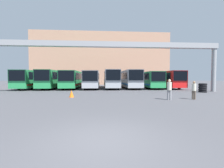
% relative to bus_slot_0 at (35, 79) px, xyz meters
% --- Properties ---
extents(ground_plane, '(200.00, 200.00, 0.00)m').
position_rel_bus_slot_0_xyz_m(ground_plane, '(12.23, -23.92, -1.81)').
color(ground_plane, '#47474C').
extents(building_backdrop, '(40.01, 12.00, 15.18)m').
position_rel_bus_slot_0_xyz_m(building_backdrop, '(12.23, 20.44, 5.78)').
color(building_backdrop, tan).
rests_on(building_backdrop, ground).
extents(overhead_gantry, '(32.07, 0.80, 6.70)m').
position_rel_bus_slot_0_xyz_m(overhead_gantry, '(12.23, -8.35, 3.89)').
color(overhead_gantry, gray).
rests_on(overhead_gantry, ground).
extents(bus_slot_0, '(2.51, 11.83, 3.13)m').
position_rel_bus_slot_0_xyz_m(bus_slot_0, '(0.00, 0.00, 0.00)').
color(bus_slot_0, '#268C4C').
rests_on(bus_slot_0, ground).
extents(bus_slot_1, '(2.47, 12.24, 3.18)m').
position_rel_bus_slot_0_xyz_m(bus_slot_1, '(3.50, 0.20, 0.03)').
color(bus_slot_1, '#268C4C').
rests_on(bus_slot_1, ground).
extents(bus_slot_2, '(2.55, 10.50, 3.07)m').
position_rel_bus_slot_0_xyz_m(bus_slot_2, '(6.99, -0.66, -0.03)').
color(bus_slot_2, '#268C4C').
rests_on(bus_slot_2, ground).
extents(bus_slot_3, '(2.50, 10.78, 3.06)m').
position_rel_bus_slot_0_xyz_m(bus_slot_3, '(10.49, -0.53, -0.04)').
color(bus_slot_3, '#999EA5').
rests_on(bus_slot_3, ground).
extents(bus_slot_4, '(2.43, 11.27, 3.26)m').
position_rel_bus_slot_0_xyz_m(bus_slot_4, '(13.98, -0.28, 0.07)').
color(bus_slot_4, '#999EA5').
rests_on(bus_slot_4, ground).
extents(bus_slot_5, '(2.52, 10.70, 3.25)m').
position_rel_bus_slot_0_xyz_m(bus_slot_5, '(17.48, -0.57, 0.06)').
color(bus_slot_5, '#999EA5').
rests_on(bus_slot_5, ground).
extents(bus_slot_6, '(2.50, 10.81, 2.97)m').
position_rel_bus_slot_0_xyz_m(bus_slot_6, '(20.97, -0.51, -0.09)').
color(bus_slot_6, '#268C4C').
rests_on(bus_slot_6, ground).
extents(bus_slot_7, '(2.48, 10.55, 3.09)m').
position_rel_bus_slot_0_xyz_m(bus_slot_7, '(24.47, -0.64, -0.02)').
color(bus_slot_7, red).
rests_on(bus_slot_7, ground).
extents(pedestrian_mid_right, '(0.34, 0.34, 1.63)m').
position_rel_bus_slot_0_xyz_m(pedestrian_mid_right, '(20.38, -15.72, -0.94)').
color(pedestrian_mid_right, brown).
rests_on(pedestrian_mid_right, ground).
extents(pedestrian_near_left, '(0.37, 0.37, 1.79)m').
position_rel_bus_slot_0_xyz_m(pedestrian_near_left, '(18.06, -15.87, -0.86)').
color(pedestrian_near_left, gray).
rests_on(pedestrian_near_left, ground).
extents(traffic_cone, '(0.47, 0.47, 0.69)m').
position_rel_bus_slot_0_xyz_m(traffic_cone, '(9.25, -13.42, -1.46)').
color(traffic_cone, orange).
rests_on(traffic_cone, ground).
extents(tire_stack, '(1.04, 1.04, 1.20)m').
position_rel_bus_slot_0_xyz_m(tire_stack, '(25.60, -9.48, -1.21)').
color(tire_stack, black).
rests_on(tire_stack, ground).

